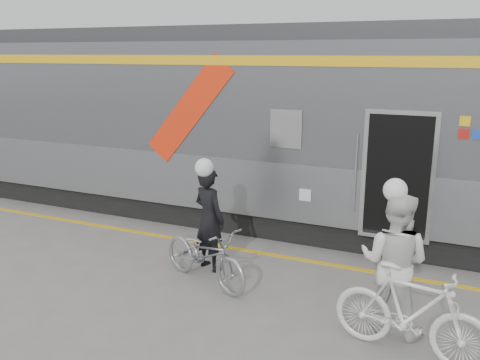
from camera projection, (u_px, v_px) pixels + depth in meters
The scene contains 9 objects.
ground at pixel (222, 308), 7.35m from camera, with size 90.00×90.00×0.00m, color slate.
train at pixel (301, 128), 10.64m from camera, with size 24.00×3.17×4.10m.
safety_strip at pixel (274, 255), 9.25m from camera, with size 24.00×0.12×0.01m, color yellow.
man at pixel (209, 219), 8.50m from camera, with size 0.64×0.42×1.77m, color black.
bicycle_left at pixel (205, 254), 8.04m from camera, with size 0.65×1.85×0.97m, color #989A9F.
woman at pixel (394, 263), 6.58m from camera, with size 0.92×0.72×1.90m, color silver.
bicycle_right at pixel (411, 313), 6.07m from camera, with size 0.54×1.91×1.15m, color silver.
helmet_man at pixel (208, 158), 8.25m from camera, with size 0.31×0.31×0.31m, color white.
helmet_woman at pixel (401, 180), 6.31m from camera, with size 0.30×0.30×0.30m, color white.
Camera 1 is at (2.95, -5.99, 3.60)m, focal length 38.00 mm.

